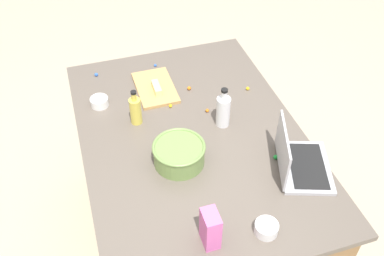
{
  "coord_description": "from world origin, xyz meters",
  "views": [
    {
      "loc": [
        -1.43,
        0.45,
        2.37
      ],
      "look_at": [
        0.0,
        0.0,
        0.95
      ],
      "focal_mm": 40.3,
      "sensor_mm": 36.0,
      "label": 1
    }
  ],
  "objects_px": {
    "mixing_bowl_large": "(179,154)",
    "bottle_vinegar": "(223,111)",
    "butter_stick_left": "(157,88)",
    "ramekin_small": "(99,102)",
    "cutting_board": "(155,88)",
    "bottle_oil": "(136,110)",
    "laptop": "(298,161)",
    "ramekin_medium": "(266,228)",
    "candy_bag": "(210,229)"
  },
  "relations": [
    {
      "from": "mixing_bowl_large",
      "to": "candy_bag",
      "type": "height_order",
      "value": "candy_bag"
    },
    {
      "from": "candy_bag",
      "to": "bottle_oil",
      "type": "bearing_deg",
      "value": 9.41
    },
    {
      "from": "laptop",
      "to": "cutting_board",
      "type": "distance_m",
      "value": 0.89
    },
    {
      "from": "bottle_vinegar",
      "to": "bottle_oil",
      "type": "bearing_deg",
      "value": 70.61
    },
    {
      "from": "bottle_oil",
      "to": "butter_stick_left",
      "type": "distance_m",
      "value": 0.25
    },
    {
      "from": "bottle_vinegar",
      "to": "butter_stick_left",
      "type": "height_order",
      "value": "bottle_vinegar"
    },
    {
      "from": "butter_stick_left",
      "to": "ramekin_small",
      "type": "xyz_separation_m",
      "value": [
        -0.01,
        0.31,
        -0.01
      ]
    },
    {
      "from": "mixing_bowl_large",
      "to": "ramekin_medium",
      "type": "bearing_deg",
      "value": -154.19
    },
    {
      "from": "bottle_oil",
      "to": "ramekin_medium",
      "type": "distance_m",
      "value": 0.86
    },
    {
      "from": "butter_stick_left",
      "to": "bottle_oil",
      "type": "bearing_deg",
      "value": 141.81
    },
    {
      "from": "cutting_board",
      "to": "candy_bag",
      "type": "bearing_deg",
      "value": 178.43
    },
    {
      "from": "mixing_bowl_large",
      "to": "candy_bag",
      "type": "distance_m",
      "value": 0.43
    },
    {
      "from": "bottle_oil",
      "to": "ramekin_medium",
      "type": "xyz_separation_m",
      "value": [
        -0.78,
        -0.35,
        -0.05
      ]
    },
    {
      "from": "cutting_board",
      "to": "butter_stick_left",
      "type": "relative_size",
      "value": 2.91
    },
    {
      "from": "mixing_bowl_large",
      "to": "bottle_oil",
      "type": "bearing_deg",
      "value": 21.52
    },
    {
      "from": "mixing_bowl_large",
      "to": "ramekin_small",
      "type": "distance_m",
      "value": 0.59
    },
    {
      "from": "butter_stick_left",
      "to": "ramekin_small",
      "type": "bearing_deg",
      "value": 91.79
    },
    {
      "from": "laptop",
      "to": "butter_stick_left",
      "type": "bearing_deg",
      "value": 33.22
    },
    {
      "from": "laptop",
      "to": "candy_bag",
      "type": "distance_m",
      "value": 0.55
    },
    {
      "from": "mixing_bowl_large",
      "to": "cutting_board",
      "type": "bearing_deg",
      "value": -2.54
    },
    {
      "from": "laptop",
      "to": "butter_stick_left",
      "type": "height_order",
      "value": "laptop"
    },
    {
      "from": "butter_stick_left",
      "to": "cutting_board",
      "type": "bearing_deg",
      "value": 0.0
    },
    {
      "from": "bottle_oil",
      "to": "butter_stick_left",
      "type": "xyz_separation_m",
      "value": [
        0.19,
        -0.15,
        -0.04
      ]
    },
    {
      "from": "cutting_board",
      "to": "candy_bag",
      "type": "xyz_separation_m",
      "value": [
        -0.99,
        0.03,
        0.08
      ]
    },
    {
      "from": "laptop",
      "to": "ramekin_small",
      "type": "bearing_deg",
      "value": 47.84
    },
    {
      "from": "laptop",
      "to": "butter_stick_left",
      "type": "distance_m",
      "value": 0.85
    },
    {
      "from": "mixing_bowl_large",
      "to": "cutting_board",
      "type": "xyz_separation_m",
      "value": [
        0.56,
        -0.02,
        -0.05
      ]
    },
    {
      "from": "mixing_bowl_large",
      "to": "bottle_vinegar",
      "type": "distance_m",
      "value": 0.33
    },
    {
      "from": "bottle_oil",
      "to": "butter_stick_left",
      "type": "height_order",
      "value": "bottle_oil"
    },
    {
      "from": "mixing_bowl_large",
      "to": "ramekin_small",
      "type": "xyz_separation_m",
      "value": [
        0.51,
        0.29,
        -0.03
      ]
    },
    {
      "from": "laptop",
      "to": "bottle_oil",
      "type": "distance_m",
      "value": 0.81
    },
    {
      "from": "bottle_oil",
      "to": "ramekin_medium",
      "type": "height_order",
      "value": "bottle_oil"
    },
    {
      "from": "cutting_board",
      "to": "ramekin_small",
      "type": "height_order",
      "value": "ramekin_small"
    },
    {
      "from": "laptop",
      "to": "mixing_bowl_large",
      "type": "bearing_deg",
      "value": 68.37
    },
    {
      "from": "bottle_vinegar",
      "to": "cutting_board",
      "type": "distance_m",
      "value": 0.46
    },
    {
      "from": "cutting_board",
      "to": "bottle_vinegar",
      "type": "bearing_deg",
      "value": -145.97
    },
    {
      "from": "ramekin_small",
      "to": "butter_stick_left",
      "type": "bearing_deg",
      "value": -88.21
    },
    {
      "from": "mixing_bowl_large",
      "to": "bottle_vinegar",
      "type": "height_order",
      "value": "bottle_vinegar"
    },
    {
      "from": "bottle_oil",
      "to": "bottle_vinegar",
      "type": "height_order",
      "value": "bottle_vinegar"
    },
    {
      "from": "bottle_oil",
      "to": "ramekin_small",
      "type": "bearing_deg",
      "value": 40.53
    },
    {
      "from": "bottle_vinegar",
      "to": "candy_bag",
      "type": "bearing_deg",
      "value": 155.5
    },
    {
      "from": "butter_stick_left",
      "to": "candy_bag",
      "type": "height_order",
      "value": "candy_bag"
    },
    {
      "from": "ramekin_medium",
      "to": "laptop",
      "type": "bearing_deg",
      "value": -45.66
    },
    {
      "from": "laptop",
      "to": "bottle_vinegar",
      "type": "bearing_deg",
      "value": 29.63
    },
    {
      "from": "mixing_bowl_large",
      "to": "candy_bag",
      "type": "relative_size",
      "value": 1.41
    },
    {
      "from": "butter_stick_left",
      "to": "ramekin_medium",
      "type": "bearing_deg",
      "value": -168.59
    },
    {
      "from": "mixing_bowl_large",
      "to": "bottle_oil",
      "type": "height_order",
      "value": "bottle_oil"
    },
    {
      "from": "laptop",
      "to": "ramekin_small",
      "type": "relative_size",
      "value": 3.91
    },
    {
      "from": "ramekin_small",
      "to": "candy_bag",
      "type": "xyz_separation_m",
      "value": [
        -0.94,
        -0.28,
        0.06
      ]
    },
    {
      "from": "laptop",
      "to": "ramekin_medium",
      "type": "distance_m",
      "value": 0.38
    }
  ]
}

